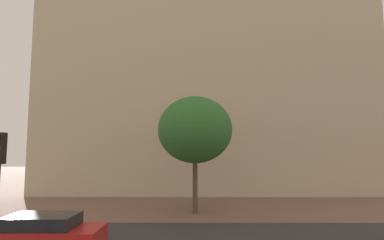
# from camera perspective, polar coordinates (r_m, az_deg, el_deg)

# --- Properties ---
(ground_plane) EXTENTS (120.00, 120.00, 0.00)m
(ground_plane) POSITION_cam_1_polar(r_m,az_deg,el_deg) (13.74, 0.83, -21.00)
(ground_plane) COLOR brown
(landmark_building) EXTENTS (29.60, 15.84, 38.76)m
(landmark_building) POSITION_cam_1_polar(r_m,az_deg,el_deg) (33.59, 2.37, 7.42)
(landmark_building) COLOR beige
(landmark_building) RESTS_ON ground_plane
(car_red) EXTENTS (4.21, 2.04, 1.34)m
(car_red) POSITION_cam_1_polar(r_m,az_deg,el_deg) (12.98, -25.81, -18.37)
(car_red) COLOR red
(car_red) RESTS_ON ground_plane
(tree_curb_far) EXTENTS (4.47, 4.47, 6.92)m
(tree_curb_far) POSITION_cam_1_polar(r_m,az_deg,el_deg) (18.71, 0.56, -1.83)
(tree_curb_far) COLOR brown
(tree_curb_far) RESTS_ON ground_plane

